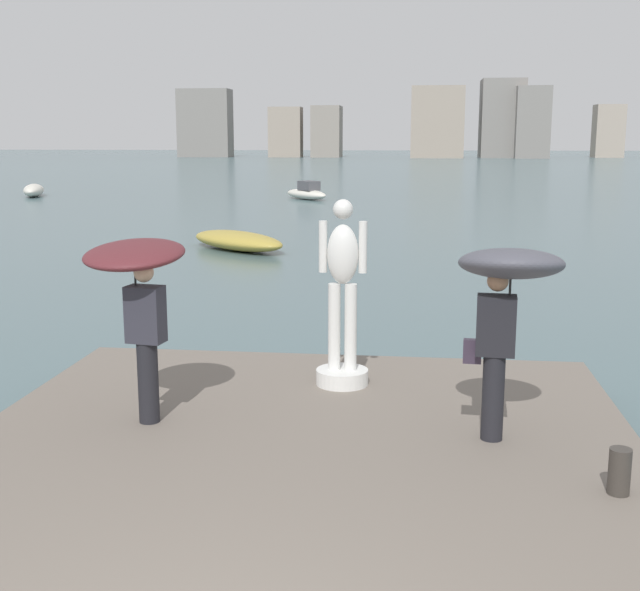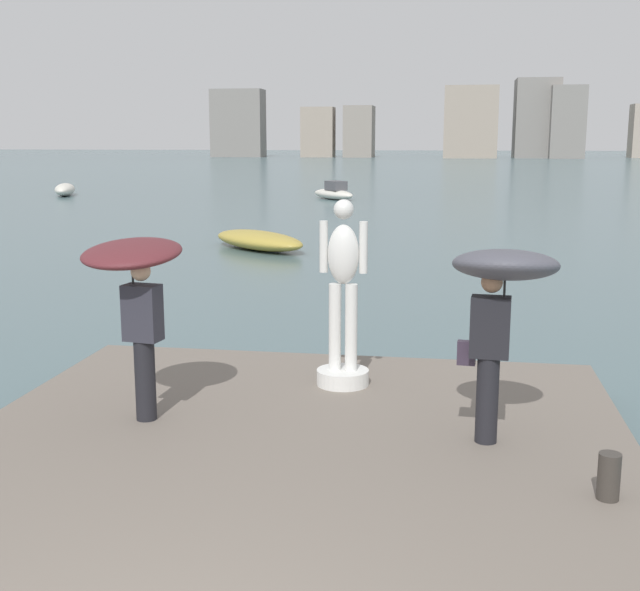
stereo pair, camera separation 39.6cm
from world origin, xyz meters
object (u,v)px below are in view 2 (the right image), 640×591
at_px(onlooker_left, 135,279).
at_px(onlooker_right, 501,288).
at_px(mooring_bollard, 609,476).
at_px(boat_near, 334,193).
at_px(boat_far, 65,190).
at_px(boat_mid, 259,240).
at_px(statue_white_figure, 343,311).

height_order(onlooker_left, onlooker_right, onlooker_right).
height_order(mooring_bollard, boat_near, boat_near).
height_order(onlooker_right, mooring_bollard, onlooker_right).
bearing_deg(onlooker_right, boat_far, 121.65).
bearing_deg(boat_mid, boat_far, 128.39).
bearing_deg(boat_far, onlooker_right, -58.35).
xyz_separation_m(onlooker_right, boat_near, (-7.07, 37.73, -1.59)).
bearing_deg(onlooker_right, boat_mid, 111.10).
relative_size(boat_near, boat_mid, 0.89).
bearing_deg(boat_near, boat_mid, -88.11).
bearing_deg(boat_far, mooring_bollard, -58.21).
bearing_deg(statue_white_figure, boat_far, 120.81).
xyz_separation_m(onlooker_left, onlooker_right, (3.76, -0.11, 0.04)).
bearing_deg(boat_near, statue_white_figure, -81.62).
height_order(boat_near, boat_mid, boat_near).
distance_m(boat_near, boat_mid, 21.23).
height_order(onlooker_left, mooring_bollard, onlooker_left).
xyz_separation_m(onlooker_right, mooring_bollard, (0.87, -1.20, -1.37)).
relative_size(statue_white_figure, boat_near, 0.63).
height_order(onlooker_left, boat_mid, onlooker_left).
xyz_separation_m(statue_white_figure, mooring_bollard, (2.63, -2.86, -0.73)).
relative_size(onlooker_left, boat_far, 0.49).
bearing_deg(boat_far, onlooker_left, -62.56).
distance_m(onlooker_right, boat_mid, 17.78).
bearing_deg(boat_far, statue_white_figure, -59.19).
height_order(mooring_bollard, boat_mid, mooring_bollard).
height_order(statue_white_figure, boat_mid, statue_white_figure).
xyz_separation_m(statue_white_figure, onlooker_right, (1.76, -1.66, 0.63)).
xyz_separation_m(onlooker_right, boat_far, (-23.52, 38.16, -1.60)).
height_order(statue_white_figure, boat_far, statue_white_figure).
bearing_deg(statue_white_figure, mooring_bollard, -47.37).
xyz_separation_m(statue_white_figure, onlooker_left, (-2.01, -1.55, 0.60)).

